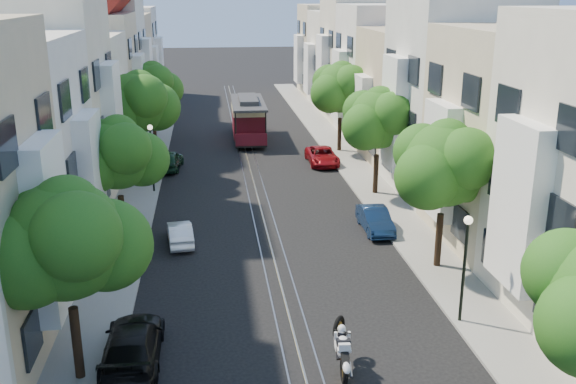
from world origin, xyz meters
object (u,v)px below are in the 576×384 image
object	(u,v)px
tree_e_b	(446,167)
parked_car_e_mid	(375,220)
lamp_west	(151,148)
parked_car_w_near	(133,344)
tree_w_b	(119,156)
tree_e_d	(341,89)
tree_w_d	(153,86)
cable_car	(248,117)
tree_w_a	(68,243)
lamp_east	(465,253)
parked_car_e_far	(322,156)
sportbike_rider	(342,346)
tree_e_c	(379,120)
parked_car_w_mid	(180,233)
parked_car_w_far	(169,160)
tree_w_c	(139,104)

from	to	relation	value
tree_e_b	parked_car_e_mid	bearing A→B (deg)	108.70
lamp_west	parked_car_w_near	distance (m)	19.32
tree_w_b	parked_car_w_near	size ratio (longest dim) A/B	1.35
tree_e_d	parked_car_w_near	world-z (taller)	tree_e_d
tree_w_d	cable_car	distance (m)	8.09
tree_e_b	cable_car	size ratio (longest dim) A/B	0.78
tree_w_a	lamp_east	xyz separation A→B (m)	(13.44, 2.02, -1.89)
tree_w_d	parked_car_e_far	size ratio (longest dim) A/B	1.50
tree_w_d	tree_e_d	bearing A→B (deg)	-19.15
tree_w_a	sportbike_rider	bearing A→B (deg)	-3.82
tree_e_b	lamp_east	bearing A→B (deg)	-100.93
tree_e_c	lamp_east	distance (m)	16.10
parked_car_e_mid	parked_car_w_near	bearing A→B (deg)	-135.35
lamp_east	parked_car_w_mid	xyz separation A→B (m)	(-10.70, 9.37, -2.31)
parked_car_w_near	parked_car_w_mid	bearing A→B (deg)	-96.22
tree_w_d	lamp_east	size ratio (longest dim) A/B	1.57
cable_car	tree_e_b	bearing A→B (deg)	-75.12
parked_car_e_mid	parked_car_w_far	size ratio (longest dim) A/B	0.94
tree_w_c	tree_e_b	bearing A→B (deg)	-48.01
tree_w_d	tree_e_b	bearing A→B (deg)	-61.93
lamp_west	tree_w_c	bearing A→B (deg)	105.75
tree_w_c	tree_w_d	distance (m)	11.01
lamp_east	cable_car	size ratio (longest dim) A/B	0.49
tree_w_b	parked_car_e_mid	size ratio (longest dim) A/B	1.70
sportbike_rider	parked_car_e_far	world-z (taller)	sportbike_rider
tree_w_c	parked_car_w_far	world-z (taller)	tree_w_c
sportbike_rider	cable_car	world-z (taller)	cable_car
tree_w_d	lamp_east	xyz separation A→B (m)	(13.44, -31.98, -1.75)
tree_w_a	tree_w_d	bearing A→B (deg)	90.00
tree_e_b	parked_car_w_mid	distance (m)	13.15
sportbike_rider	parked_car_e_mid	distance (m)	13.21
lamp_east	tree_e_d	bearing A→B (deg)	87.96
tree_e_b	parked_car_e_far	distance (m)	19.07
parked_car_w_near	tree_w_d	bearing A→B (deg)	-87.07
tree_w_c	cable_car	xyz separation A→B (m)	(7.64, 11.05, -3.13)
cable_car	parked_car_e_mid	xyz separation A→B (m)	(5.10, -22.14, -1.33)
tree_w_d	parked_car_e_mid	size ratio (longest dim) A/B	1.76
lamp_west	lamp_east	bearing A→B (deg)	-55.01
tree_e_d	lamp_west	world-z (taller)	tree_e_d
tree_e_b	parked_car_w_near	xyz separation A→B (m)	(-12.86, -6.16, -4.06)
tree_e_d	sportbike_rider	world-z (taller)	tree_e_d
tree_e_c	tree_w_b	bearing A→B (deg)	-157.38
tree_e_d	lamp_east	bearing A→B (deg)	-92.04
tree_w_a	tree_w_d	size ratio (longest dim) A/B	1.03
tree_e_d	sportbike_rider	distance (m)	30.43
tree_w_d	parked_car_w_far	xyz separation A→B (m)	(1.54, -8.58, -3.93)
tree_e_d	parked_car_w_mid	world-z (taller)	tree_e_d
parked_car_w_near	sportbike_rider	bearing A→B (deg)	168.67
tree_e_b	tree_w_d	bearing A→B (deg)	118.07
lamp_west	parked_car_e_far	xyz separation A→B (m)	(11.53, 5.48, -2.24)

